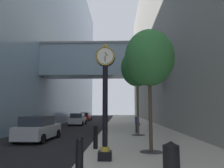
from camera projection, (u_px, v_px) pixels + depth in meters
name	position (u px, v px, depth m)	size (l,w,h in m)	color
ground_plane	(107.00, 125.00, 30.21)	(110.00, 110.00, 0.00)	black
sidewalk_right	(131.00, 123.00, 33.09)	(7.10, 80.00, 0.14)	beige
building_block_left	(36.00, 22.00, 35.37)	(23.65, 80.00, 32.77)	#758EA8
building_block_right	(181.00, 26.00, 34.63)	(9.00, 80.00, 30.70)	gray
street_clock	(105.00, 94.00, 9.12)	(0.84, 0.55, 4.86)	black
bollard_nearest	(80.00, 155.00, 6.73)	(0.26, 0.26, 1.23)	black
bollard_third	(96.00, 136.00, 11.45)	(0.26, 0.26, 1.23)	black
street_tree_near	(149.00, 58.00, 10.99)	(2.49, 2.49, 6.08)	#333335
street_tree_mid_near	(137.00, 68.00, 17.98)	(2.70, 2.70, 7.03)	#333335
trash_bin	(171.00, 158.00, 6.81)	(0.53, 0.53, 1.05)	black
pedestrian_walking	(137.00, 123.00, 19.03)	(0.52, 0.50, 1.67)	#23232D
car_silver_near	(38.00, 129.00, 15.39)	(2.21, 4.56, 1.72)	#B7BABF
car_red_mid	(85.00, 117.00, 42.18)	(2.07, 4.11, 1.60)	#AD191E
car_white_far	(78.00, 119.00, 30.92)	(2.09, 4.40, 1.64)	silver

